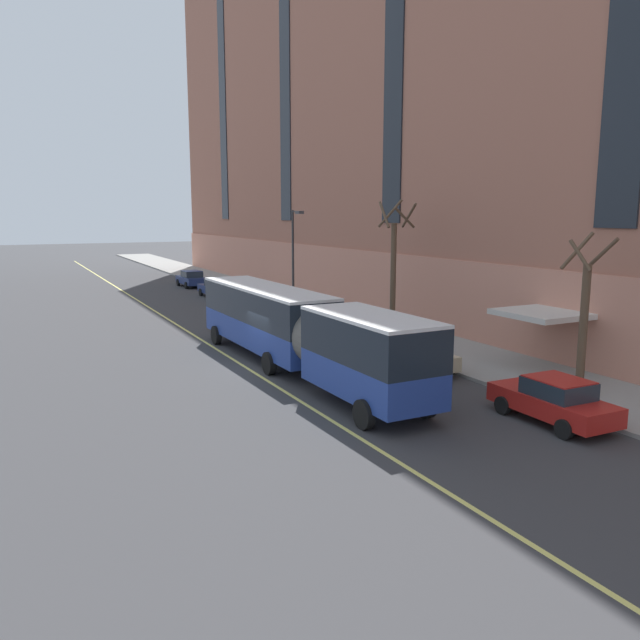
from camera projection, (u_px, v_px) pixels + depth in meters
ground_plane at (270, 367)px, 28.44m from camera, size 260.00×260.00×0.00m
sidewalk at (402, 336)px, 35.22m from camera, size 5.29×160.00×0.15m
city_bus at (296, 327)px, 27.28m from camera, size 2.94×18.24×3.45m
parked_car_champagne_0 at (416, 354)px, 27.67m from camera, size 2.01×4.30×1.56m
parked_car_navy_2 at (217, 288)px, 52.00m from camera, size 2.12×4.84×1.56m
parked_car_red_3 at (554, 400)px, 20.79m from camera, size 2.04×4.44×1.56m
parked_car_white_4 at (263, 304)px, 42.95m from camera, size 2.02×4.86×1.56m
parked_car_navy_5 at (341, 330)px, 33.41m from camera, size 2.09×4.53×1.56m
parked_car_navy_6 at (192, 279)px, 59.51m from camera, size 2.09×4.56×1.56m
street_tree_near_corner at (584, 315)px, 23.76m from camera, size 1.42×1.63×6.09m
street_tree_mid_block at (394, 266)px, 35.05m from camera, size 1.90×2.00×7.59m
street_lamp at (294, 251)px, 42.35m from camera, size 0.36×1.48×7.00m
lane_centerline at (228, 356)px, 30.62m from camera, size 0.16×140.00×0.01m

